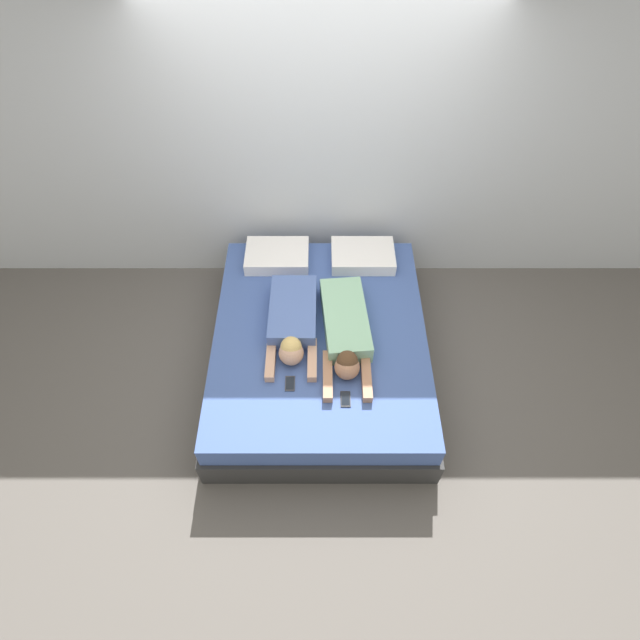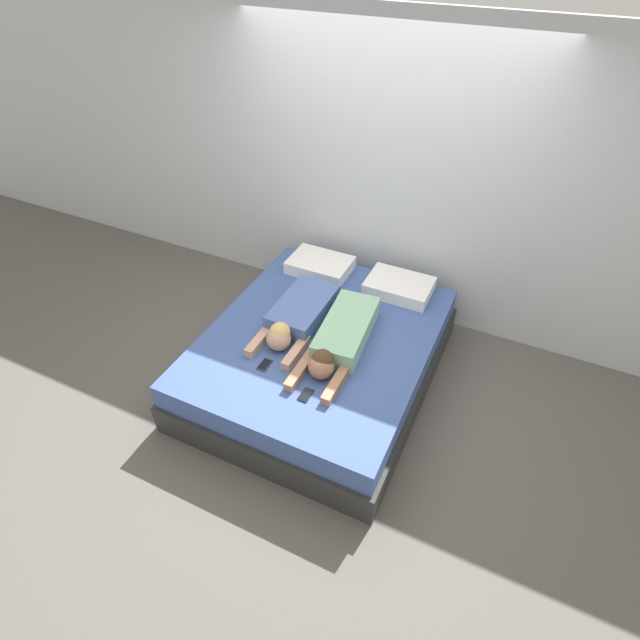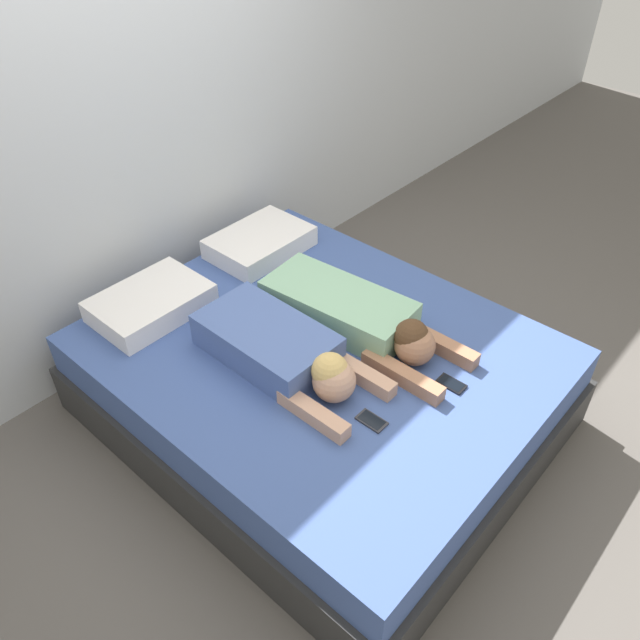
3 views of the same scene
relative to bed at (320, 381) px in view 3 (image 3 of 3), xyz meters
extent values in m
plane|color=#5B5651|center=(0.00, 0.00, -0.24)|extent=(12.00, 12.00, 0.00)
cube|color=silver|center=(0.00, 1.21, 1.06)|extent=(12.00, 0.06, 2.60)
cube|color=#2D2D2D|center=(0.00, 0.00, -0.10)|extent=(1.76, 2.12, 0.28)
cube|color=#3F5999|center=(0.00, 0.00, 0.14)|extent=(1.70, 2.06, 0.21)
cube|color=white|center=(-0.38, 0.81, 0.31)|extent=(0.56, 0.39, 0.12)
cube|color=white|center=(0.38, 0.81, 0.31)|extent=(0.56, 0.39, 0.12)
cube|color=#4C66A5|center=(-0.22, 0.14, 0.33)|extent=(0.38, 0.65, 0.17)
sphere|color=tan|center=(-0.22, -0.27, 0.34)|extent=(0.19, 0.19, 0.19)
sphere|color=#D8B266|center=(-0.22, -0.25, 0.39)|extent=(0.16, 0.16, 0.16)
cube|color=tan|center=(-0.38, -0.30, 0.28)|extent=(0.07, 0.36, 0.07)
cube|color=tan|center=(-0.06, -0.30, 0.28)|extent=(0.07, 0.36, 0.07)
cube|color=#8CBF99|center=(0.20, 0.06, 0.33)|extent=(0.40, 0.78, 0.17)
sphere|color=#A37051|center=(0.20, -0.40, 0.34)|extent=(0.19, 0.19, 0.19)
sphere|color=#4C331E|center=(0.20, -0.38, 0.38)|extent=(0.16, 0.16, 0.16)
cube|color=#A37051|center=(0.06, -0.44, 0.28)|extent=(0.07, 0.41, 0.07)
cube|color=#A37051|center=(0.34, -0.44, 0.28)|extent=(0.07, 0.41, 0.07)
cube|color=#2D2D33|center=(-0.22, -0.49, 0.25)|extent=(0.07, 0.13, 0.01)
cube|color=black|center=(-0.22, -0.49, 0.26)|extent=(0.06, 0.11, 0.00)
cube|color=black|center=(0.19, -0.62, 0.25)|extent=(0.07, 0.13, 0.01)
cube|color=black|center=(0.19, -0.62, 0.26)|extent=(0.06, 0.11, 0.00)
camera|label=1|loc=(0.00, -2.41, 3.45)|focal=28.00mm
camera|label=2|loc=(1.27, -2.66, 2.91)|focal=28.00mm
camera|label=3|loc=(-1.68, -1.49, 2.23)|focal=35.00mm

